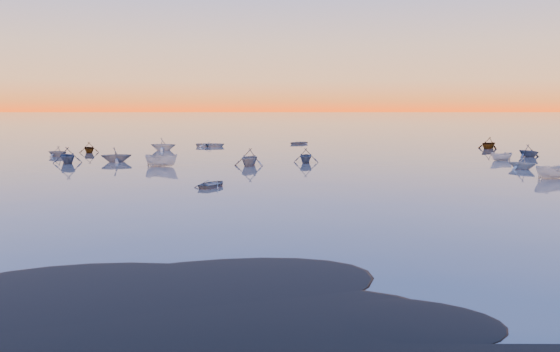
# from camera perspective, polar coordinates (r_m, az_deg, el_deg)

# --- Properties ---
(ground) EXTENTS (600.00, 600.00, 0.00)m
(ground) POSITION_cam_1_polar(r_m,az_deg,el_deg) (119.04, 1.77, 4.16)
(ground) COLOR slate
(ground) RESTS_ON ground
(mud_lobes) EXTENTS (140.00, 6.00, 0.07)m
(mud_lobes) POSITION_cam_1_polar(r_m,az_deg,el_deg) (19.46, 9.58, -14.54)
(mud_lobes) COLOR black
(mud_lobes) RESTS_ON ground
(moored_fleet) EXTENTS (124.00, 58.00, 1.20)m
(moored_fleet) POSITION_cam_1_polar(r_m,az_deg,el_deg) (72.21, 2.71, 1.85)
(moored_fleet) COLOR silver
(moored_fleet) RESTS_ON ground
(boat_near_center) EXTENTS (2.55, 4.41, 1.43)m
(boat_near_center) POSITION_cam_1_polar(r_m,az_deg,el_deg) (59.32, 26.73, -0.24)
(boat_near_center) COLOR silver
(boat_near_center) RESTS_ON ground
(boat_near_right) EXTENTS (3.44, 3.12, 1.13)m
(boat_near_right) POSITION_cam_1_polar(r_m,az_deg,el_deg) (66.20, 23.94, 0.67)
(boat_near_right) COLOR silver
(boat_near_right) RESTS_ON ground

